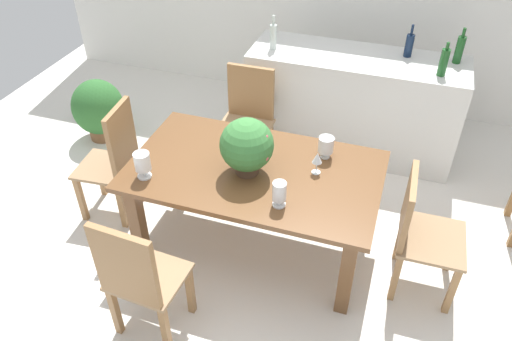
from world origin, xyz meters
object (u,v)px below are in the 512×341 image
object	(u,v)px
dining_table	(255,181)
chair_head_end	(115,159)
flower_centerpiece	(247,146)
crystal_vase_center_near	(326,145)
wine_bottle_tall	(444,62)
crystal_vase_left	(142,163)
wine_bottle_dark	(409,45)
wine_glass	(317,159)
crystal_vase_right	(279,193)
kitchen_counter	(352,104)
chair_near_left	(138,277)
wine_bottle_amber	(273,36)
wine_bottle_green	(460,49)
chair_far_left	(248,114)
potted_plant_floor	(98,109)
chair_foot_end	(419,229)

from	to	relation	value
dining_table	chair_head_end	size ratio (longest dim) A/B	1.72
flower_centerpiece	crystal_vase_center_near	size ratio (longest dim) A/B	2.52
flower_centerpiece	wine_bottle_tall	world-z (taller)	wine_bottle_tall
crystal_vase_left	chair_head_end	bearing A→B (deg)	144.94
wine_bottle_dark	chair_head_end	bearing A→B (deg)	-139.99
crystal_vase_left	wine_bottle_tall	world-z (taller)	wine_bottle_tall
flower_centerpiece	wine_glass	distance (m)	0.49
crystal_vase_right	wine_bottle_tall	size ratio (longest dim) A/B	0.63
crystal_vase_center_near	kitchen_counter	world-z (taller)	kitchen_counter
chair_head_end	chair_near_left	size ratio (longest dim) A/B	1.03
crystal_vase_right	kitchen_counter	xyz separation A→B (m)	(0.18, 1.89, -0.37)
flower_centerpiece	wine_glass	size ratio (longest dim) A/B	2.50
chair_head_end	wine_bottle_amber	distance (m)	1.79
crystal_vase_right	wine_bottle_amber	xyz separation A→B (m)	(-0.59, 1.80, 0.24)
crystal_vase_left	wine_bottle_amber	size ratio (longest dim) A/B	0.62
chair_head_end	wine_bottle_green	bearing A→B (deg)	119.99
wine_bottle_tall	wine_bottle_amber	xyz separation A→B (m)	(-1.49, 0.06, 0.00)
chair_near_left	flower_centerpiece	distance (m)	1.10
wine_bottle_amber	wine_bottle_green	xyz separation A→B (m)	(1.61, 0.23, 0.00)
flower_centerpiece	crystal_vase_right	world-z (taller)	flower_centerpiece
wine_glass	kitchen_counter	world-z (taller)	kitchen_counter
crystal_vase_left	wine_bottle_green	world-z (taller)	wine_bottle_green
chair_far_left	potted_plant_floor	world-z (taller)	chair_far_left
crystal_vase_right	crystal_vase_left	bearing A→B (deg)	-179.38
crystal_vase_right	potted_plant_floor	size ratio (longest dim) A/B	0.29
kitchen_counter	flower_centerpiece	bearing A→B (deg)	-106.79
wine_bottle_tall	wine_bottle_green	world-z (taller)	wine_bottle_green
chair_foot_end	crystal_vase_left	world-z (taller)	crystal_vase_left
crystal_vase_left	wine_bottle_dark	bearing A→B (deg)	52.61
dining_table	flower_centerpiece	bearing A→B (deg)	-126.32
dining_table	crystal_vase_right	xyz separation A→B (m)	(0.27, -0.31, 0.22)
kitchen_counter	wine_bottle_amber	size ratio (longest dim) A/B	6.20
flower_centerpiece	wine_bottle_green	world-z (taller)	wine_bottle_green
crystal_vase_left	wine_bottle_green	bearing A→B (deg)	45.94
chair_foot_end	chair_near_left	size ratio (longest dim) A/B	0.92
wine_bottle_tall	wine_bottle_green	xyz separation A→B (m)	(0.12, 0.29, 0.01)
kitchen_counter	chair_near_left	bearing A→B (deg)	-108.50
chair_head_end	wine_glass	distance (m)	1.63
chair_foot_end	wine_bottle_tall	bearing A→B (deg)	-0.54
crystal_vase_right	potted_plant_floor	distance (m)	2.62
crystal_vase_left	wine_bottle_amber	world-z (taller)	wine_bottle_amber
wine_bottle_tall	wine_glass	bearing A→B (deg)	-119.06
chair_head_end	potted_plant_floor	distance (m)	1.25
dining_table	potted_plant_floor	distance (m)	2.21
wine_bottle_dark	flower_centerpiece	bearing A→B (deg)	-117.05
crystal_vase_center_near	wine_bottle_tall	xyz separation A→B (m)	(0.72, 1.13, 0.24)
dining_table	wine_bottle_tall	bearing A→B (deg)	50.85
chair_near_left	wine_glass	size ratio (longest dim) A/B	6.01
dining_table	kitchen_counter	world-z (taller)	kitchen_counter
dining_table	wine_bottle_tall	distance (m)	1.90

